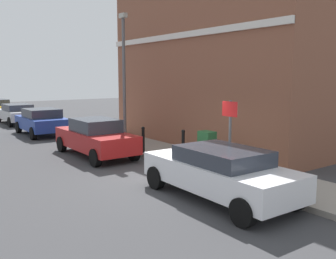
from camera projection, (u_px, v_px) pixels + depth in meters
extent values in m
plane|color=#38383A|center=(169.00, 179.00, 11.49)|extent=(80.00, 80.00, 0.00)
cube|color=gray|center=(128.00, 142.00, 17.47)|extent=(2.29, 30.00, 0.15)
cube|color=brown|center=(237.00, 60.00, 17.54)|extent=(6.72, 10.89, 7.83)
cube|color=silver|center=(181.00, 35.00, 15.41)|extent=(0.12, 10.89, 0.24)
cube|color=silver|center=(219.00, 174.00, 9.54)|extent=(1.88, 4.45, 0.64)
cube|color=#2D333D|center=(223.00, 156.00, 9.37)|extent=(1.62, 2.24, 0.41)
cylinder|color=black|center=(156.00, 178.00, 10.45)|extent=(0.23, 0.64, 0.64)
cylinder|color=black|center=(202.00, 169.00, 11.41)|extent=(0.23, 0.64, 0.64)
cylinder|color=black|center=(243.00, 212.00, 7.77)|extent=(0.23, 0.64, 0.64)
cylinder|color=black|center=(293.00, 197.00, 8.73)|extent=(0.23, 0.64, 0.64)
cube|color=maroon|center=(95.00, 140.00, 14.72)|extent=(1.69, 4.40, 0.67)
cube|color=#2D333D|center=(95.00, 125.00, 14.61)|extent=(1.47, 1.92, 0.52)
cylinder|color=black|center=(62.00, 144.00, 15.63)|extent=(0.22, 0.64, 0.64)
cylinder|color=black|center=(96.00, 140.00, 16.54)|extent=(0.22, 0.64, 0.64)
cylinder|color=black|center=(95.00, 158.00, 13.00)|extent=(0.22, 0.64, 0.64)
cylinder|color=black|center=(134.00, 152.00, 13.91)|extent=(0.22, 0.64, 0.64)
cube|color=navy|center=(42.00, 123.00, 20.14)|extent=(1.88, 3.94, 0.65)
cube|color=#2D333D|center=(42.00, 113.00, 19.98)|extent=(1.64, 2.03, 0.48)
cylinder|color=black|center=(19.00, 127.00, 20.82)|extent=(0.23, 0.64, 0.64)
cylinder|color=black|center=(49.00, 125.00, 21.82)|extent=(0.23, 0.64, 0.64)
cylinder|color=black|center=(33.00, 133.00, 18.56)|extent=(0.23, 0.64, 0.64)
cylinder|color=black|center=(67.00, 131.00, 19.56)|extent=(0.23, 0.64, 0.64)
cube|color=#B7B7BC|center=(17.00, 115.00, 24.90)|extent=(1.75, 4.29, 0.60)
cube|color=#2D333D|center=(17.00, 107.00, 24.63)|extent=(1.54, 2.16, 0.43)
cylinder|color=black|center=(23.00, 116.00, 26.69)|extent=(0.22, 0.64, 0.64)
cylinder|color=black|center=(10.00, 122.00, 23.19)|extent=(0.22, 0.64, 0.64)
cylinder|color=black|center=(37.00, 120.00, 24.16)|extent=(0.22, 0.64, 0.64)
cylinder|color=black|center=(3.00, 111.00, 31.09)|extent=(0.24, 0.65, 0.64)
cylinder|color=black|center=(13.00, 113.00, 28.69)|extent=(0.24, 0.65, 0.64)
cube|color=#1E4C28|center=(207.00, 148.00, 12.65)|extent=(0.40, 0.55, 1.15)
cube|color=#333333|center=(207.00, 163.00, 12.73)|extent=(0.46, 0.61, 0.08)
cylinder|color=black|center=(183.00, 145.00, 13.85)|extent=(0.12, 0.12, 0.95)
sphere|color=black|center=(183.00, 131.00, 13.78)|extent=(0.14, 0.14, 0.14)
cylinder|color=black|center=(143.00, 141.00, 14.68)|extent=(0.12, 0.12, 0.95)
sphere|color=black|center=(143.00, 128.00, 14.61)|extent=(0.14, 0.14, 0.14)
cylinder|color=#59595B|center=(230.00, 139.00, 10.92)|extent=(0.08, 0.08, 2.30)
cube|color=white|center=(230.00, 109.00, 10.79)|extent=(0.03, 0.56, 0.40)
cube|color=red|center=(230.00, 109.00, 10.78)|extent=(0.01, 0.60, 0.44)
cylinder|color=#59595B|center=(124.00, 82.00, 16.63)|extent=(0.14, 0.14, 5.50)
cube|color=#A5A599|center=(123.00, 16.00, 16.23)|extent=(0.20, 0.44, 0.20)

